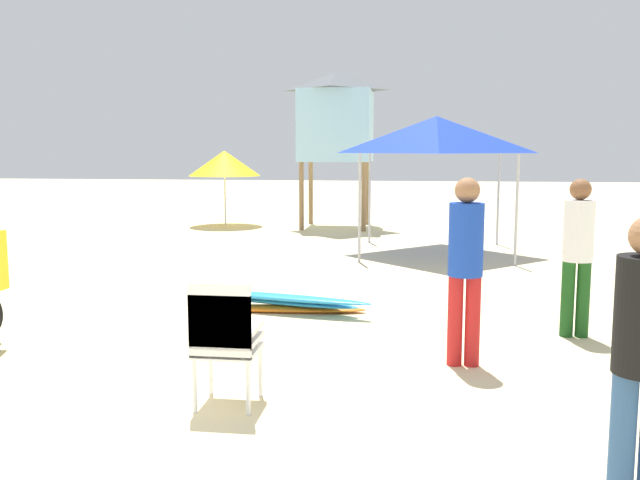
{
  "coord_description": "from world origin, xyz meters",
  "views": [
    {
      "loc": [
        2.14,
        -4.88,
        2.01
      ],
      "look_at": [
        1.11,
        2.59,
        1.02
      ],
      "focal_mm": 38.88,
      "sensor_mm": 36.0,
      "label": 1
    }
  ],
  "objects_px": {
    "lifeguard_tower": "(336,117)",
    "beach_umbrella_left": "(224,163)",
    "surfboard_pile": "(281,302)",
    "lifeguard_near_center": "(578,247)",
    "stacked_plastic_chairs": "(224,333)",
    "popup_canopy": "(436,135)",
    "lifeguard_near_left": "(466,258)"
  },
  "relations": [
    {
      "from": "lifeguard_tower",
      "to": "beach_umbrella_left",
      "type": "bearing_deg",
      "value": 179.68
    },
    {
      "from": "surfboard_pile",
      "to": "lifeguard_tower",
      "type": "relative_size",
      "value": 0.6
    },
    {
      "from": "lifeguard_near_center",
      "to": "beach_umbrella_left",
      "type": "relative_size",
      "value": 0.86
    },
    {
      "from": "stacked_plastic_chairs",
      "to": "popup_canopy",
      "type": "height_order",
      "value": "popup_canopy"
    },
    {
      "from": "surfboard_pile",
      "to": "beach_umbrella_left",
      "type": "bearing_deg",
      "value": 109.44
    },
    {
      "from": "lifeguard_near_center",
      "to": "popup_canopy",
      "type": "distance_m",
      "value": 6.29
    },
    {
      "from": "lifeguard_near_left",
      "to": "lifeguard_tower",
      "type": "height_order",
      "value": "lifeguard_tower"
    },
    {
      "from": "lifeguard_near_left",
      "to": "popup_canopy",
      "type": "relative_size",
      "value": 0.64
    },
    {
      "from": "stacked_plastic_chairs",
      "to": "popup_canopy",
      "type": "xyz_separation_m",
      "value": [
        1.82,
        8.57,
        1.69
      ]
    },
    {
      "from": "beach_umbrella_left",
      "to": "stacked_plastic_chairs",
      "type": "bearing_deg",
      "value": -74.43
    },
    {
      "from": "surfboard_pile",
      "to": "popup_canopy",
      "type": "distance_m",
      "value": 6.08
    },
    {
      "from": "lifeguard_near_left",
      "to": "stacked_plastic_chairs",
      "type": "bearing_deg",
      "value": -144.31
    },
    {
      "from": "lifeguard_tower",
      "to": "beach_umbrella_left",
      "type": "xyz_separation_m",
      "value": [
        -2.97,
        0.02,
        -1.19
      ]
    },
    {
      "from": "lifeguard_near_left",
      "to": "beach_umbrella_left",
      "type": "relative_size",
      "value": 0.89
    },
    {
      "from": "stacked_plastic_chairs",
      "to": "beach_umbrella_left",
      "type": "distance_m",
      "value": 13.33
    },
    {
      "from": "lifeguard_near_left",
      "to": "beach_umbrella_left",
      "type": "distance_m",
      "value": 12.69
    },
    {
      "from": "popup_canopy",
      "to": "beach_umbrella_left",
      "type": "distance_m",
      "value": 6.88
    },
    {
      "from": "lifeguard_near_center",
      "to": "stacked_plastic_chairs",
      "type": "bearing_deg",
      "value": -141.04
    },
    {
      "from": "stacked_plastic_chairs",
      "to": "surfboard_pile",
      "type": "relative_size",
      "value": 0.43
    },
    {
      "from": "lifeguard_tower",
      "to": "beach_umbrella_left",
      "type": "distance_m",
      "value": 3.2
    },
    {
      "from": "lifeguard_tower",
      "to": "beach_umbrella_left",
      "type": "relative_size",
      "value": 1.99
    },
    {
      "from": "lifeguard_near_left",
      "to": "popup_canopy",
      "type": "distance_m",
      "value": 7.31
    },
    {
      "from": "stacked_plastic_chairs",
      "to": "lifeguard_near_center",
      "type": "distance_m",
      "value": 4.09
    },
    {
      "from": "lifeguard_tower",
      "to": "lifeguard_near_left",
      "type": "bearing_deg",
      "value": -77.61
    },
    {
      "from": "lifeguard_near_left",
      "to": "lifeguard_tower",
      "type": "xyz_separation_m",
      "value": [
        -2.51,
        11.42,
        1.82
      ]
    },
    {
      "from": "popup_canopy",
      "to": "beach_umbrella_left",
      "type": "height_order",
      "value": "popup_canopy"
    },
    {
      "from": "surfboard_pile",
      "to": "beach_umbrella_left",
      "type": "height_order",
      "value": "beach_umbrella_left"
    },
    {
      "from": "popup_canopy",
      "to": "surfboard_pile",
      "type": "bearing_deg",
      "value": -110.84
    },
    {
      "from": "lifeguard_near_left",
      "to": "lifeguard_near_center",
      "type": "height_order",
      "value": "lifeguard_near_left"
    },
    {
      "from": "lifeguard_near_left",
      "to": "lifeguard_near_center",
      "type": "relative_size",
      "value": 1.03
    },
    {
      "from": "popup_canopy",
      "to": "lifeguard_near_center",
      "type": "bearing_deg",
      "value": -77.36
    },
    {
      "from": "lifeguard_near_left",
      "to": "lifeguard_near_center",
      "type": "bearing_deg",
      "value": 43.42
    }
  ]
}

